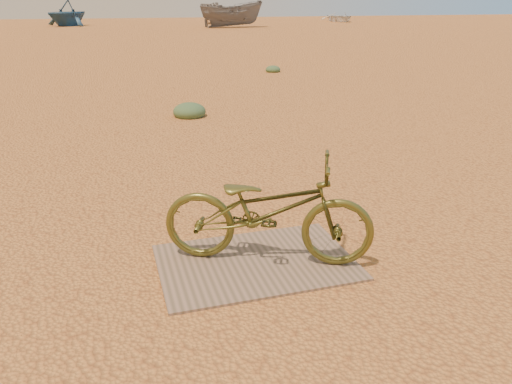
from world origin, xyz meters
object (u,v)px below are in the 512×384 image
object	(u,v)px
boat_far_left	(67,12)
boat_far_right	(340,17)
plywood_board	(256,262)
boat_mid_right	(232,14)
bicycle	(268,210)

from	to	relation	value
boat_far_left	boat_far_right	size ratio (longest dim) A/B	1.00
boat_far_left	boat_far_right	bearing A→B (deg)	44.29
plywood_board	boat_mid_right	world-z (taller)	boat_mid_right
boat_far_left	boat_far_right	world-z (taller)	boat_far_left
boat_mid_right	boat_far_right	distance (m)	14.91
boat_mid_right	boat_far_right	xyz separation A→B (m)	(12.93, 7.40, -0.57)
plywood_board	boat_far_left	distance (m)	42.81
bicycle	boat_mid_right	bearing A→B (deg)	9.66
plywood_board	boat_far_right	xyz separation A→B (m)	(22.14, 43.99, 0.42)
plywood_board	boat_mid_right	bearing A→B (deg)	75.88
boat_far_left	boat_mid_right	bearing A→B (deg)	15.27
plywood_board	boat_far_right	distance (m)	49.25
boat_far_right	boat_mid_right	bearing A→B (deg)	-146.87
plywood_board	bicycle	size ratio (longest dim) A/B	0.94
boat_mid_right	boat_far_right	size ratio (longest dim) A/B	1.25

